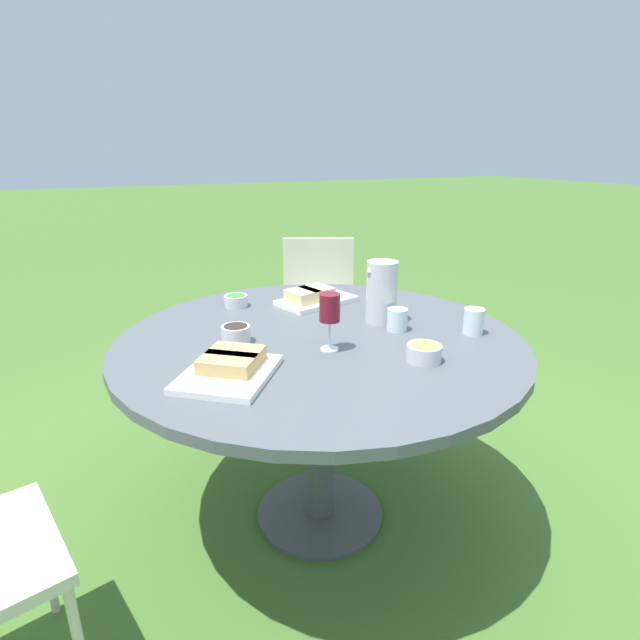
# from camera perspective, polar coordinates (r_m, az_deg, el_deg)

# --- Properties ---
(ground_plane) EXTENTS (40.00, 40.00, 0.00)m
(ground_plane) POSITION_cam_1_polar(r_m,az_deg,el_deg) (2.18, 0.00, -21.24)
(ground_plane) COLOR #446B2B
(dining_table) EXTENTS (1.44, 1.44, 0.78)m
(dining_table) POSITION_cam_1_polar(r_m,az_deg,el_deg) (1.82, 0.00, -4.65)
(dining_table) COLOR #4C4C51
(dining_table) RESTS_ON ground_plane
(chair_near_left) EXTENTS (0.58, 0.57, 0.89)m
(chair_near_left) POSITION_cam_1_polar(r_m,az_deg,el_deg) (3.09, -0.17, 2.32)
(chair_near_left) COLOR beige
(chair_near_left) RESTS_ON ground_plane
(water_pitcher) EXTENTS (0.13, 0.12, 0.24)m
(water_pitcher) POSITION_cam_1_polar(r_m,az_deg,el_deg) (1.91, 7.05, 3.21)
(water_pitcher) COLOR silver
(water_pitcher) RESTS_ON dining_table
(wine_glass) EXTENTS (0.07, 0.07, 0.19)m
(wine_glass) POSITION_cam_1_polar(r_m,az_deg,el_deg) (1.61, 1.12, 1.17)
(wine_glass) COLOR silver
(wine_glass) RESTS_ON dining_table
(platter_bread_main) EXTENTS (0.37, 0.27, 0.07)m
(platter_bread_main) POSITION_cam_1_polar(r_m,az_deg,el_deg) (2.14, -0.81, 2.60)
(platter_bread_main) COLOR white
(platter_bread_main) RESTS_ON dining_table
(platter_charcuterie) EXTENTS (0.38, 0.39, 0.06)m
(platter_charcuterie) POSITION_cam_1_polar(r_m,az_deg,el_deg) (1.50, -10.26, -5.30)
(platter_charcuterie) COLOR white
(platter_charcuterie) RESTS_ON dining_table
(bowl_fries) EXTENTS (0.11, 0.11, 0.05)m
(bowl_fries) POSITION_cam_1_polar(r_m,az_deg,el_deg) (1.60, 11.80, -3.60)
(bowl_fries) COLOR silver
(bowl_fries) RESTS_ON dining_table
(bowl_salad) EXTENTS (0.10, 0.10, 0.05)m
(bowl_salad) POSITION_cam_1_polar(r_m,az_deg,el_deg) (2.14, -9.59, 2.25)
(bowl_salad) COLOR silver
(bowl_salad) RESTS_ON dining_table
(bowl_olives) EXTENTS (0.10, 0.10, 0.06)m
(bowl_olives) POSITION_cam_1_polar(r_m,az_deg,el_deg) (1.74, -9.58, -1.49)
(bowl_olives) COLOR silver
(bowl_olives) RESTS_ON dining_table
(cup_water_near) EXTENTS (0.07, 0.07, 0.08)m
(cup_water_near) POSITION_cam_1_polar(r_m,az_deg,el_deg) (1.85, 8.81, 0.05)
(cup_water_near) COLOR silver
(cup_water_near) RESTS_ON dining_table
(cup_water_far) EXTENTS (0.07, 0.07, 0.09)m
(cup_water_far) POSITION_cam_1_polar(r_m,az_deg,el_deg) (1.87, 17.15, -0.14)
(cup_water_far) COLOR silver
(cup_water_far) RESTS_ON dining_table
(handbag) EXTENTS (0.30, 0.14, 0.37)m
(handbag) POSITION_cam_1_polar(r_m,az_deg,el_deg) (3.21, -14.22, -5.20)
(handbag) COLOR #232328
(handbag) RESTS_ON ground_plane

